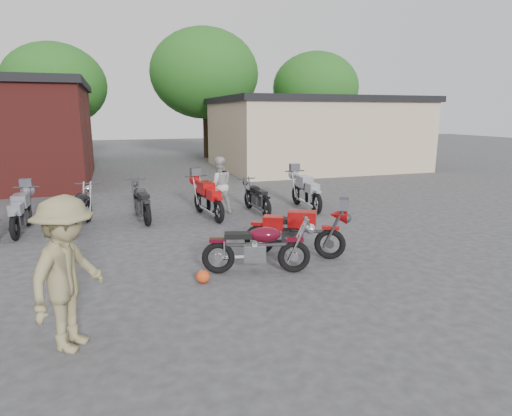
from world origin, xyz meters
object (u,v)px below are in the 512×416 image
object	(u,v)px
row_bike_1	(21,210)
row_bike_3	(141,199)
helmet	(203,276)
person_light	(219,185)
person_tan	(68,274)
row_bike_4	(208,196)
vintage_motorcycle	(258,244)
row_bike_5	(257,195)
row_bike_6	(306,190)
sportbike	(296,230)
row_bike_2	(81,206)

from	to	relation	value
row_bike_1	row_bike_3	bearing A→B (deg)	-80.98
helmet	person_light	world-z (taller)	person_light
person_tan	row_bike_4	bearing A→B (deg)	4.25
vintage_motorcycle	row_bike_3	xyz separation A→B (m)	(-1.80, 4.93, 0.02)
row_bike_4	row_bike_5	world-z (taller)	row_bike_4
row_bike_3	row_bike_6	size ratio (longest dim) A/B	0.96
sportbike	person_light	distance (m)	4.49
person_tan	row_bike_5	bearing A→B (deg)	-5.25
vintage_motorcycle	row_bike_1	bearing A→B (deg)	152.21
sportbike	row_bike_3	bearing A→B (deg)	153.08
vintage_motorcycle	row_bike_6	bearing A→B (deg)	72.39
person_tan	row_bike_3	xyz separation A→B (m)	(1.28, 6.65, -0.40)
sportbike	row_bike_4	bearing A→B (deg)	133.75
person_tan	row_bike_1	world-z (taller)	person_tan
sportbike	row_bike_2	distance (m)	5.83
row_bike_6	person_tan	bearing A→B (deg)	137.63
row_bike_1	vintage_motorcycle	bearing A→B (deg)	-132.31
helmet	row_bike_6	size ratio (longest dim) A/B	0.12
row_bike_3	row_bike_4	world-z (taller)	row_bike_4
vintage_motorcycle	row_bike_5	distance (m)	5.02
person_light	row_bike_6	distance (m)	2.72
row_bike_3	row_bike_6	xyz separation A→B (m)	(4.96, -0.16, 0.02)
sportbike	row_bike_1	bearing A→B (deg)	175.67
row_bike_4	person_light	bearing A→B (deg)	-55.66
person_tan	row_bike_2	distance (m)	6.22
person_tan	row_bike_2	bearing A→B (deg)	32.63
person_light	row_bike_6	size ratio (longest dim) A/B	0.80
person_light	sportbike	bearing A→B (deg)	97.22
helmet	row_bike_3	distance (m)	5.14
person_tan	row_bike_1	bearing A→B (deg)	45.14
helmet	row_bike_2	xyz separation A→B (m)	(-2.26, 4.62, 0.47)
vintage_motorcycle	helmet	size ratio (longest dim) A/B	7.84
row_bike_1	row_bike_2	distance (m)	1.41
vintage_motorcycle	row_bike_1	distance (m)	6.56
row_bike_6	sportbike	bearing A→B (deg)	154.30
vintage_motorcycle	sportbike	bearing A→B (deg)	47.23
vintage_motorcycle	row_bike_2	size ratio (longest dim) A/B	0.97
helmet	row_bike_2	bearing A→B (deg)	116.01
row_bike_2	row_bike_3	world-z (taller)	row_bike_3
row_bike_4	row_bike_3	bearing A→B (deg)	72.65
row_bike_1	row_bike_3	size ratio (longest dim) A/B	0.97
vintage_motorcycle	person_tan	distance (m)	3.55
person_tan	row_bike_2	size ratio (longest dim) A/B	0.98
person_tan	row_bike_3	size ratio (longest dim) A/B	0.98
helmet	row_bike_3	bearing A→B (deg)	98.02
person_light	row_bike_5	distance (m)	1.16
row_bike_1	row_bike_5	xyz separation A→B (m)	(6.29, 0.24, -0.05)
person_light	row_bike_4	world-z (taller)	person_light
sportbike	row_bike_2	xyz separation A→B (m)	(-4.37, 3.85, -0.01)
helmet	row_bike_2	world-z (taller)	row_bike_2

